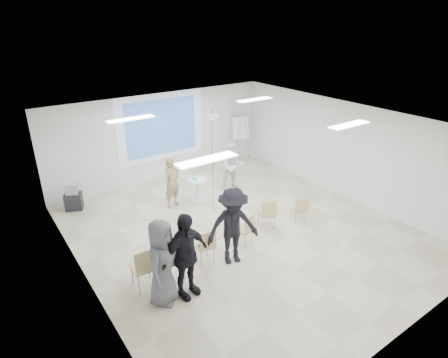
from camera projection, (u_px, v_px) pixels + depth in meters
floor at (241, 233)px, 10.12m from camera, size 8.00×9.00×0.10m
ceiling at (243, 121)px, 8.86m from camera, size 8.00×9.00×0.10m
wall_back at (161, 137)px, 12.89m from camera, size 8.00×0.10×3.00m
wall_left at (79, 229)px, 7.35m from camera, size 0.10×9.00×3.00m
wall_right at (345, 150)px, 11.63m from camera, size 0.10×9.00×3.00m
projection_halo at (162, 127)px, 12.70m from camera, size 3.20×0.01×2.30m
projection_image at (162, 127)px, 12.69m from camera, size 2.60×0.01×1.90m
pedestal_table at (198, 189)px, 11.58m from camera, size 0.80×0.80×0.75m
player_left at (172, 179)px, 11.06m from camera, size 0.76×0.62×1.80m
player_right at (232, 164)px, 12.25m from camera, size 1.04×0.95×1.75m
controller_left at (173, 166)px, 11.23m from camera, size 0.08×0.13×0.04m
controller_right at (224, 154)px, 12.22m from camera, size 0.08×0.12×0.04m
chair_far_left at (144, 265)px, 7.75m from camera, size 0.49×0.53×1.01m
chair_left_mid at (174, 259)px, 8.02m from camera, size 0.58×0.60×0.94m
chair_left_inner at (206, 244)px, 8.59m from camera, size 0.46×0.49×0.88m
chair_center at (246, 228)px, 9.29m from camera, size 0.50×0.52×0.84m
chair_right_inner at (268, 212)px, 10.00m from camera, size 0.56×0.57×0.88m
chair_right_far at (300, 208)px, 10.29m from camera, size 0.49×0.51×0.79m
red_jacket at (179, 255)px, 7.87m from camera, size 0.39×0.22×0.37m
laptop at (204, 244)px, 8.69m from camera, size 0.35×0.27×0.03m
audience_left at (185, 250)px, 7.39m from camera, size 1.37×0.96×2.18m
audience_mid at (233, 222)px, 8.45m from camera, size 1.55×1.12×2.14m
audience_outer at (162, 258)px, 7.26m from camera, size 1.19×1.17×2.06m
flipchart_easel at (241, 127)px, 14.41m from camera, size 0.79×0.61×1.85m
av_cart at (73, 199)px, 11.10m from camera, size 0.60×0.55×0.72m
ceiling_projector at (212, 122)px, 10.18m from camera, size 0.30×0.25×3.00m
fluor_panel_nw at (131, 119)px, 9.34m from camera, size 1.20×0.30×0.02m
fluor_panel_ne at (255, 100)px, 11.45m from camera, size 1.20×0.30×0.02m
fluor_panel_sw at (207, 160)px, 6.72m from camera, size 1.20×0.30×0.02m
fluor_panel_se at (349, 125)px, 8.83m from camera, size 1.20×0.30×0.02m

